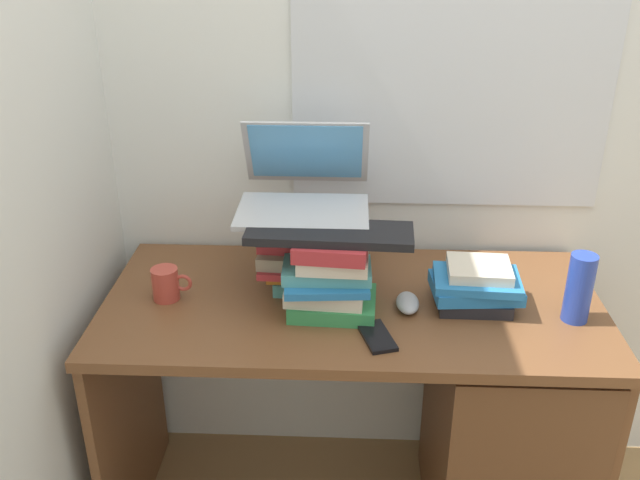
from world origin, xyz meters
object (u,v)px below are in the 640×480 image
object	(u,v)px
cell_phone	(377,336)
mug	(166,284)
book_stack_side	(476,286)
computer_mouse	(408,303)
desk	(468,414)
book_stack_keyboard_riser	(330,276)
keyboard	(330,233)
water_bottle	(579,288)
book_stack_tall	(303,249)
laptop	(304,186)

from	to	relation	value
cell_phone	mug	bearing A→B (deg)	146.02
book_stack_side	computer_mouse	bearing A→B (deg)	-170.83
book_stack_side	desk	bearing A→B (deg)	-44.21
book_stack_keyboard_riser	cell_phone	bearing A→B (deg)	-48.02
keyboard	cell_phone	bearing A→B (deg)	-45.69
mug	keyboard	bearing A→B (deg)	-4.11
computer_mouse	water_bottle	size ratio (longest dim) A/B	0.56
desk	book_stack_keyboard_riser	bearing A→B (deg)	-176.73
book_stack_tall	keyboard	xyz separation A→B (m)	(0.08, -0.12, 0.11)
book_stack_side	laptop	distance (m)	0.53
cell_phone	laptop	bearing A→B (deg)	103.69
laptop	computer_mouse	size ratio (longest dim) A/B	3.37
desk	mug	world-z (taller)	mug
book_stack_side	keyboard	world-z (taller)	keyboard
desk	computer_mouse	world-z (taller)	computer_mouse
keyboard	cell_phone	size ratio (longest dim) A/B	3.09
keyboard	mug	world-z (taller)	keyboard
desk	water_bottle	world-z (taller)	water_bottle
book_stack_side	computer_mouse	world-z (taller)	book_stack_side
book_stack_keyboard_riser	keyboard	size ratio (longest dim) A/B	0.59
book_stack_keyboard_riser	book_stack_side	bearing A→B (deg)	5.63
laptop	keyboard	size ratio (longest dim) A/B	0.83
keyboard	computer_mouse	world-z (taller)	keyboard
book_stack_tall	mug	size ratio (longest dim) A/B	2.30
water_bottle	book_stack_side	bearing A→B (deg)	165.84
book_stack_keyboard_riser	keyboard	bearing A→B (deg)	118.83
book_stack_keyboard_riser	cell_phone	world-z (taller)	book_stack_keyboard_riser
desk	water_bottle	distance (m)	0.51
book_stack_side	computer_mouse	distance (m)	0.19
keyboard	book_stack_tall	bearing A→B (deg)	124.31
laptop	water_bottle	bearing A→B (deg)	-17.20
computer_mouse	water_bottle	world-z (taller)	water_bottle
computer_mouse	mug	distance (m)	0.65
desk	keyboard	xyz separation A→B (m)	(-0.40, -0.02, 0.57)
book_stack_keyboard_riser	book_stack_side	size ratio (longest dim) A/B	1.04
book_stack_keyboard_riser	keyboard	world-z (taller)	keyboard
book_stack_side	mug	world-z (taller)	book_stack_side
book_stack_keyboard_riser	computer_mouse	size ratio (longest dim) A/B	2.38
desk	book_stack_keyboard_riser	distance (m)	0.61
laptop	cell_phone	bearing A→B (deg)	-59.00
book_stack_tall	book_stack_keyboard_riser	size ratio (longest dim) A/B	1.01
book_stack_tall	water_bottle	distance (m)	0.72
cell_phone	desk	bearing A→B (deg)	11.99
book_stack_side	keyboard	distance (m)	0.42
desk	laptop	size ratio (longest dim) A/B	3.83
laptop	water_bottle	size ratio (longest dim) A/B	1.90
desk	mug	xyz separation A→B (m)	(-0.84, 0.01, 0.40)
book_stack_keyboard_riser	water_bottle	xyz separation A→B (m)	(0.63, -0.02, -0.01)
book_stack_tall	book_stack_side	world-z (taller)	book_stack_tall
computer_mouse	cell_phone	size ratio (longest dim) A/B	0.76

